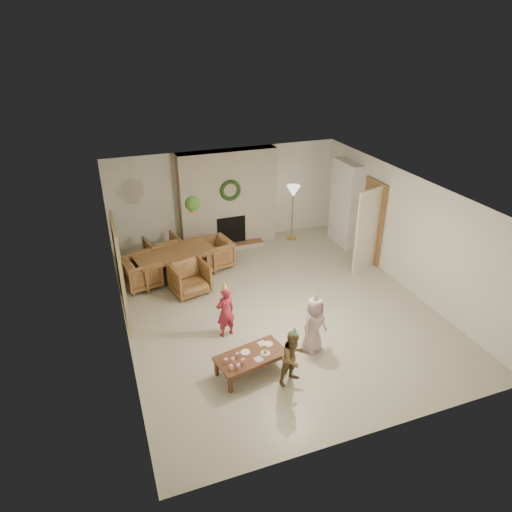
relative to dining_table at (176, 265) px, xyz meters
name	(u,v)px	position (x,y,z in m)	size (l,w,h in m)	color
floor	(276,307)	(1.69, -1.97, -0.32)	(7.00, 7.00, 0.00)	#B7B29E
ceiling	(279,192)	(1.69, -1.97, 2.18)	(7.00, 7.00, 0.00)	white
wall_back	(226,196)	(1.69, 1.53, 0.93)	(7.00, 7.00, 0.00)	silver
wall_front	(380,366)	(1.69, -5.47, 0.93)	(7.00, 7.00, 0.00)	silver
wall_left	(119,280)	(-1.31, -1.97, 0.93)	(7.00, 7.00, 0.00)	silver
wall_right	(406,232)	(4.69, -1.97, 0.93)	(7.00, 7.00, 0.00)	silver
fireplace_mass	(228,199)	(1.69, 1.33, 0.93)	(2.50, 0.40, 2.50)	#4D1E14
fireplace_hearth	(233,246)	(1.69, 0.98, -0.26)	(1.60, 0.30, 0.12)	brown
fireplace_firebox	(231,230)	(1.69, 1.15, 0.13)	(0.75, 0.12, 0.75)	black
fireplace_wreath	(230,190)	(1.69, 1.10, 1.23)	(0.54, 0.54, 0.10)	#1C3C16
floor_lamp_base	(292,238)	(3.38, 1.03, -0.30)	(0.28, 0.28, 0.03)	gold
floor_lamp_post	(292,215)	(3.38, 1.03, 0.38)	(0.03, 0.03, 1.35)	gold
floor_lamp_shade	(293,191)	(3.38, 1.03, 1.03)	(0.36, 0.36, 0.30)	beige
bookshelf_carcass	(345,204)	(4.53, 0.33, 0.78)	(0.30, 1.00, 2.20)	white
bookshelf_shelf_a	(342,227)	(4.51, 0.33, 0.13)	(0.30, 0.92, 0.03)	white
bookshelf_shelf_b	(343,213)	(4.51, 0.33, 0.53)	(0.30, 0.92, 0.03)	white
bookshelf_shelf_c	(345,198)	(4.51, 0.33, 0.93)	(0.30, 0.92, 0.03)	white
bookshelf_shelf_d	(346,183)	(4.51, 0.33, 1.33)	(0.30, 0.92, 0.03)	white
books_row_lower	(345,224)	(4.49, 0.18, 0.27)	(0.20, 0.40, 0.24)	maroon
books_row_mid	(342,207)	(4.49, 0.38, 0.67)	(0.20, 0.44, 0.24)	#283C94
books_row_upper	(346,195)	(4.49, 0.23, 1.06)	(0.20, 0.36, 0.22)	#A87324
door_frame	(372,222)	(4.65, -0.77, 0.70)	(0.05, 0.86, 2.04)	brown
door_leaf	(367,231)	(4.27, -1.15, 0.68)	(0.05, 0.80, 2.00)	beige
curtain_panel	(120,274)	(-1.27, -1.77, 0.93)	(0.06, 1.20, 2.00)	#C8C18D
dining_table	(176,265)	(0.00, 0.00, 0.00)	(1.80, 1.00, 0.63)	brown
dining_chair_near	(190,278)	(0.15, -0.78, 0.03)	(0.75, 0.77, 0.70)	brown
dining_chair_far	(163,250)	(-0.15, 0.78, 0.03)	(0.75, 0.77, 0.70)	brown
dining_chair_left	(142,272)	(-0.78, -0.15, 0.03)	(0.75, 0.77, 0.70)	brown
dining_chair_right	(214,253)	(0.97, 0.19, 0.03)	(0.75, 0.77, 0.70)	brown
hanging_plant_cord	(192,193)	(0.39, -0.47, 1.83)	(0.01, 0.01, 0.70)	tan
hanging_plant_pot	(193,209)	(0.39, -0.47, 1.48)	(0.16, 0.16, 0.12)	brown
hanging_plant_foliage	(192,204)	(0.39, -0.47, 1.60)	(0.32, 0.32, 0.32)	#2B531B
coffee_table_top	(251,356)	(0.54, -3.65, 0.01)	(1.16, 0.58, 0.05)	brown
coffee_table_apron	(251,359)	(0.54, -3.65, -0.05)	(1.07, 0.49, 0.07)	brown
coffee_leg_fl	(230,385)	(0.07, -3.99, -0.16)	(0.06, 0.06, 0.30)	brown
coffee_leg_fr	(285,362)	(1.11, -3.78, -0.16)	(0.06, 0.06, 0.30)	brown
coffee_leg_bl	(217,368)	(-0.02, -3.52, -0.16)	(0.06, 0.06, 0.30)	brown
coffee_leg_br	(270,346)	(1.01, -3.31, -0.16)	(0.06, 0.06, 0.30)	brown
cup_a	(231,367)	(0.13, -3.87, 0.08)	(0.06, 0.06, 0.08)	white
cup_b	(226,361)	(0.09, -3.70, 0.08)	(0.06, 0.06, 0.08)	white
cup_c	(239,366)	(0.24, -3.89, 0.08)	(0.06, 0.06, 0.08)	white
cup_d	(233,360)	(0.21, -3.72, 0.08)	(0.06, 0.06, 0.08)	white
cup_e	(243,361)	(0.35, -3.80, 0.08)	(0.06, 0.06, 0.08)	white
cup_f	(238,355)	(0.32, -3.62, 0.08)	(0.06, 0.06, 0.08)	white
plate_a	(245,352)	(0.48, -3.55, 0.04)	(0.16, 0.16, 0.01)	white
plate_b	(265,353)	(0.78, -3.69, 0.04)	(0.16, 0.16, 0.01)	white
plate_c	(268,344)	(0.92, -3.48, 0.04)	(0.16, 0.16, 0.01)	white
food_scoop	(265,351)	(0.78, -3.69, 0.08)	(0.06, 0.06, 0.06)	tan
napkin_left	(258,359)	(0.62, -3.80, 0.04)	(0.13, 0.13, 0.01)	#DAA0A5
napkin_right	(262,343)	(0.82, -3.43, 0.04)	(0.13, 0.13, 0.01)	#DAA0A5
child_red	(225,312)	(0.44, -2.52, 0.20)	(0.37, 0.25, 1.03)	#A02234
party_hat_red	(224,286)	(0.44, -2.52, 0.75)	(0.14, 0.14, 0.19)	#CFD246
child_plaid	(293,357)	(1.10, -4.09, 0.17)	(0.47, 0.37, 0.97)	#994229
party_hat_plaid	(295,331)	(1.10, -4.09, 0.69)	(0.11, 0.11, 0.16)	#51BE67
child_pink	(314,325)	(1.78, -3.46, 0.22)	(0.52, 0.34, 1.07)	#D0A7B0
party_hat_pink	(316,297)	(1.78, -3.46, 0.80)	(0.14, 0.14, 0.19)	#B5B4BB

